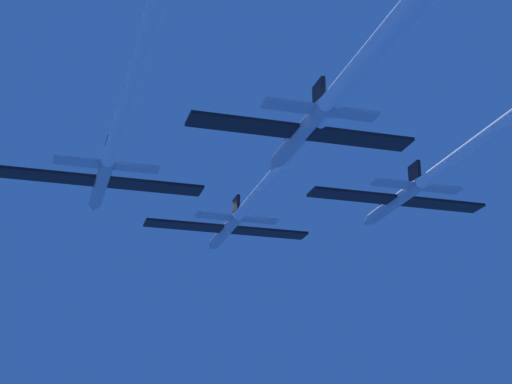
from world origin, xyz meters
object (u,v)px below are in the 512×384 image
object	(u,v)px
jet_left_wing	(132,83)
jet_lead	(279,169)
jet_right_wing	(485,136)
jet_slot	(405,8)

from	to	relation	value
jet_left_wing	jet_lead	bearing A→B (deg)	44.20
jet_right_wing	jet_slot	bearing A→B (deg)	-133.19
jet_lead	jet_left_wing	bearing A→B (deg)	-135.80
jet_left_wing	jet_right_wing	size ratio (longest dim) A/B	1.12
jet_lead	jet_left_wing	world-z (taller)	jet_lead
jet_left_wing	jet_right_wing	bearing A→B (deg)	6.21
jet_lead	jet_slot	size ratio (longest dim) A/B	1.02
jet_lead	jet_slot	distance (m)	22.34
jet_lead	jet_slot	bearing A→B (deg)	-92.16
jet_left_wing	jet_slot	size ratio (longest dim) A/B	1.05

